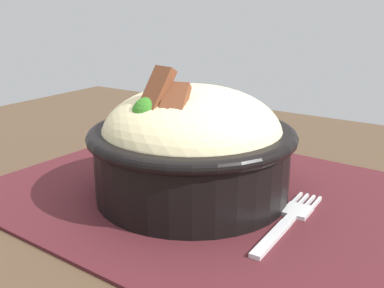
{
  "coord_description": "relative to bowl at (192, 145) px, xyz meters",
  "views": [
    {
      "loc": [
        0.19,
        -0.32,
        0.94
      ],
      "look_at": [
        -0.03,
        0.02,
        0.81
      ],
      "focal_mm": 42.86,
      "sensor_mm": 36.0,
      "label": 1
    }
  ],
  "objects": [
    {
      "name": "placemat",
      "position": [
        0.03,
        0.01,
        -0.05
      ],
      "size": [
        0.45,
        0.33,
        0.0
      ],
      "primitive_type": "cube",
      "rotation": [
        0.0,
        0.0,
        -0.04
      ],
      "color": "#47191E",
      "rests_on": "table"
    },
    {
      "name": "bowl",
      "position": [
        0.0,
        0.0,
        0.0
      ],
      "size": [
        0.22,
        0.22,
        0.12
      ],
      "color": "black",
      "rests_on": "placemat"
    },
    {
      "name": "table",
      "position": [
        0.03,
        -0.02,
        -0.13
      ],
      "size": [
        1.07,
        0.79,
        0.76
      ],
      "color": "#4C3826",
      "rests_on": "ground_plane"
    },
    {
      "name": "fork",
      "position": [
        0.1,
        -0.0,
        -0.05
      ],
      "size": [
        0.02,
        0.13,
        0.0
      ],
      "color": "silver",
      "rests_on": "placemat"
    }
  ]
}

